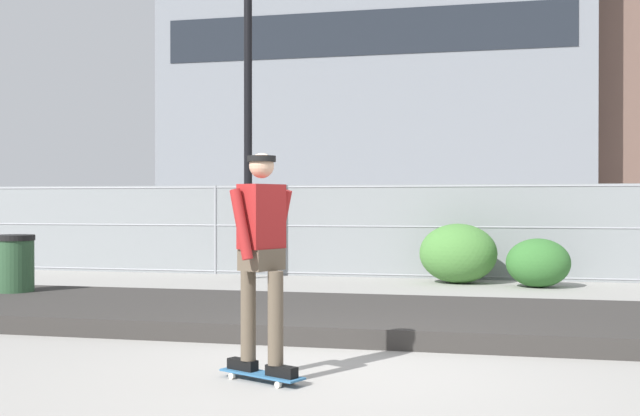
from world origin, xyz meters
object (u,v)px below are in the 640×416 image
object	(u,v)px
parked_car_mid	(605,232)
trash_bin	(14,270)
skater	(262,247)
parked_car_near	(335,230)
skateboard	(262,375)
shrub_left	(458,253)
shrub_center	(538,263)
street_lamp	(248,61)

from	to	relation	value
parked_car_mid	trash_bin	world-z (taller)	parked_car_mid
skater	parked_car_near	world-z (taller)	skater
parked_car_mid	trash_bin	bearing A→B (deg)	-138.02
skateboard	parked_car_near	size ratio (longest dim) A/B	0.18
shrub_left	skateboard	bearing A→B (deg)	-97.93
skater	shrub_center	size ratio (longest dim) A/B	1.65
parked_car_near	shrub_center	size ratio (longest dim) A/B	4.05
shrub_left	street_lamp	bearing A→B (deg)	-179.42
shrub_center	skater	bearing A→B (deg)	-107.83
parked_car_near	shrub_left	xyz separation A→B (m)	(3.09, -3.57, -0.29)
street_lamp	skateboard	bearing A→B (deg)	-71.08
parked_car_mid	shrub_center	xyz separation A→B (m)	(-1.59, -3.90, -0.41)
street_lamp	parked_car_near	bearing A→B (deg)	74.83
shrub_left	shrub_center	xyz separation A→B (m)	(1.41, -0.41, -0.12)
street_lamp	parked_car_mid	bearing A→B (deg)	26.54
skateboard	street_lamp	xyz separation A→B (m)	(-2.89, 8.42, 4.21)
skater	skateboard	bearing A→B (deg)	-135.00
parked_car_near	parked_car_mid	bearing A→B (deg)	-0.71
skateboard	shrub_left	size ratio (longest dim) A/B	0.57
shrub_center	shrub_left	bearing A→B (deg)	163.89
skateboard	parked_car_mid	distance (m)	12.69
parked_car_mid	shrub_left	world-z (taller)	parked_car_mid
street_lamp	parked_car_mid	distance (m)	8.61
skater	trash_bin	distance (m)	6.22
skateboard	street_lamp	size ratio (longest dim) A/B	0.12
skater	street_lamp	bearing A→B (deg)	108.92
skateboard	skater	size ratio (longest dim) A/B	0.44
shrub_left	trash_bin	distance (m)	7.69
skateboard	shrub_center	distance (m)	8.47
shrub_left	trash_bin	world-z (taller)	shrub_left
skateboard	parked_car_mid	world-z (taller)	parked_car_mid
parked_car_near	parked_car_mid	size ratio (longest dim) A/B	1.02
skateboard	shrub_center	bearing A→B (deg)	72.17
skater	parked_car_mid	world-z (taller)	skater
shrub_left	parked_car_mid	bearing A→B (deg)	49.28
skateboard	skater	world-z (taller)	skater
street_lamp	shrub_center	bearing A→B (deg)	-3.83
skateboard	trash_bin	distance (m)	6.21
street_lamp	shrub_left	world-z (taller)	street_lamp
parked_car_near	shrub_center	xyz separation A→B (m)	(4.50, -3.97, -0.41)
street_lamp	shrub_left	distance (m)	5.51
parked_car_near	parked_car_mid	world-z (taller)	same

